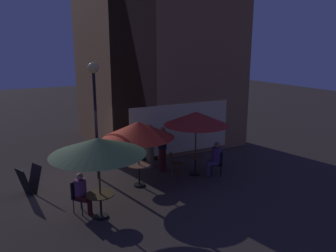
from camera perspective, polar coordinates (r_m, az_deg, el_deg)
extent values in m
plane|color=#3C312C|center=(12.11, -14.33, -9.61)|extent=(60.00, 60.00, 0.00)
cube|color=#9B6B43|center=(14.86, 1.56, 13.90)|extent=(6.65, 1.89, 9.55)
cube|color=#9B6B43|center=(15.83, -10.02, 13.68)|extent=(1.89, 6.04, 9.55)
cube|color=beige|center=(14.26, 2.22, -0.39)|extent=(4.66, 0.08, 2.10)
cylinder|color=black|center=(11.92, -12.12, -0.14)|extent=(0.10, 0.10, 3.84)
sphere|color=#FBE37C|center=(11.62, -12.62, 9.64)|extent=(0.38, 0.38, 0.38)
cube|color=black|center=(11.86, -21.77, -8.27)|extent=(0.48, 0.62, 0.90)
cube|color=black|center=(11.71, -23.31, -8.70)|extent=(0.48, 0.62, 0.90)
cylinder|color=black|center=(9.86, -11.26, -14.93)|extent=(0.40, 0.40, 0.03)
cylinder|color=black|center=(9.71, -11.35, -13.23)|extent=(0.06, 0.06, 0.68)
cylinder|color=#473419|center=(9.55, -11.45, -11.32)|extent=(0.78, 0.78, 0.03)
cylinder|color=black|center=(12.64, 4.63, -8.15)|extent=(0.40, 0.40, 0.03)
cylinder|color=black|center=(12.52, 4.66, -6.75)|extent=(0.06, 0.06, 0.69)
cylinder|color=brown|center=(12.40, 4.69, -5.18)|extent=(0.62, 0.62, 0.03)
cylinder|color=black|center=(11.68, -4.89, -10.02)|extent=(0.40, 0.40, 0.03)
cylinder|color=black|center=(11.55, -4.93, -8.40)|extent=(0.06, 0.06, 0.74)
cylinder|color=#845C46|center=(11.41, -4.97, -6.60)|extent=(0.78, 0.78, 0.03)
cylinder|color=black|center=(9.85, -11.27, -14.85)|extent=(0.36, 0.36, 0.06)
cylinder|color=#4A3925|center=(9.39, -11.58, -8.95)|extent=(0.05, 0.05, 2.25)
cone|color=#385332|center=(9.07, -11.86, -3.38)|extent=(2.57, 2.57, 0.45)
cylinder|color=black|center=(12.63, 4.63, -8.09)|extent=(0.36, 0.36, 0.06)
cylinder|color=#4C3D1E|center=(12.26, 4.73, -3.15)|extent=(0.05, 0.05, 2.33)
cone|color=#A2271E|center=(12.02, 4.82, 1.31)|extent=(2.34, 2.34, 0.48)
cylinder|color=black|center=(11.68, -4.89, -9.95)|extent=(0.36, 0.36, 0.06)
cylinder|color=#4D3A20|center=(11.30, -5.00, -4.96)|extent=(0.05, 0.05, 2.20)
cone|color=#A42515|center=(11.05, -5.10, -0.62)|extent=(2.38, 2.38, 0.54)
cylinder|color=black|center=(10.18, -13.24, -12.84)|extent=(0.03, 0.03, 0.42)
cylinder|color=black|center=(9.97, -14.39, -13.51)|extent=(0.03, 0.03, 0.42)
cylinder|color=black|center=(10.36, -14.61, -12.43)|extent=(0.03, 0.03, 0.42)
cylinder|color=black|center=(10.15, -15.78, -13.07)|extent=(0.03, 0.03, 0.42)
cube|color=black|center=(10.07, -14.58, -11.79)|extent=(0.55, 0.55, 0.04)
cube|color=black|center=(10.07, -15.44, -10.23)|extent=(0.34, 0.27, 0.48)
cylinder|color=black|center=(12.41, 7.48, -7.66)|extent=(0.03, 0.03, 0.43)
cylinder|color=black|center=(12.72, 7.47, -7.13)|extent=(0.03, 0.03, 0.43)
cylinder|color=black|center=(12.42, 9.01, -7.70)|extent=(0.03, 0.03, 0.43)
cylinder|color=black|center=(12.73, 8.96, -7.16)|extent=(0.03, 0.03, 0.43)
cube|color=black|center=(12.49, 8.27, -6.42)|extent=(0.57, 0.57, 0.04)
cube|color=black|center=(12.41, 9.17, -5.34)|extent=(0.26, 0.36, 0.47)
cylinder|color=#51371C|center=(12.62, 2.03, -7.15)|extent=(0.03, 0.03, 0.44)
cylinder|color=#51371C|center=(12.32, 2.25, -7.68)|extent=(0.03, 0.03, 0.44)
cylinder|color=#51371C|center=(12.58, 0.54, -7.22)|extent=(0.03, 0.03, 0.44)
cylinder|color=#51371C|center=(12.28, 0.73, -7.75)|extent=(0.03, 0.03, 0.44)
cube|color=#51371C|center=(12.37, 1.39, -6.43)|extent=(0.53, 0.53, 0.04)
cube|color=#51371C|center=(12.28, 0.55, -5.54)|extent=(0.18, 0.40, 0.38)
cube|color=#441418|center=(9.96, -13.97, -11.71)|extent=(0.49, 0.49, 0.14)
cylinder|color=#441418|center=(9.97, -13.16, -13.20)|extent=(0.14, 0.14, 0.49)
cylinder|color=#633865|center=(9.94, -14.69, -10.16)|extent=(0.34, 0.34, 0.52)
sphere|color=tan|center=(9.81, -14.81, -8.30)|extent=(0.19, 0.19, 0.19)
cube|color=#57426A|center=(12.47, 7.63, -6.21)|extent=(0.51, 0.51, 0.14)
cylinder|color=#57426A|center=(12.55, 6.86, -7.24)|extent=(0.14, 0.14, 0.49)
cylinder|color=#523268|center=(12.38, 8.32, -4.96)|extent=(0.37, 0.37, 0.58)
sphere|color=#986A4D|center=(12.26, 8.38, -3.22)|extent=(0.22, 0.22, 0.22)
cylinder|color=#7B7151|center=(13.17, -3.04, -5.11)|extent=(0.29, 0.29, 0.94)
cylinder|color=#573D62|center=(12.95, -3.09, -1.84)|extent=(0.35, 0.35, 0.61)
sphere|color=#976A4D|center=(12.85, -3.11, -0.10)|extent=(0.22, 0.22, 0.22)
cylinder|color=#4E1A19|center=(12.77, -0.96, -5.76)|extent=(0.28, 0.28, 0.91)
cylinder|color=black|center=(12.54, -0.97, -2.41)|extent=(0.33, 0.33, 0.65)
sphere|color=#906B4A|center=(12.43, -0.98, -0.57)|extent=(0.20, 0.20, 0.20)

